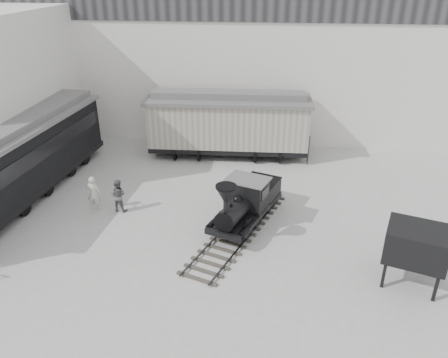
# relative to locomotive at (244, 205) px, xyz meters

# --- Properties ---
(ground) EXTENTS (90.00, 90.00, 0.00)m
(ground) POSITION_rel_locomotive_xyz_m (-0.98, -3.20, -1.07)
(ground) COLOR #9E9E9B
(north_wall) EXTENTS (34.00, 2.51, 11.00)m
(north_wall) POSITION_rel_locomotive_xyz_m (-0.98, 11.79, 4.48)
(north_wall) COLOR silver
(north_wall) RESTS_ON ground
(locomotive) EXTENTS (4.51, 8.31, 2.90)m
(locomotive) POSITION_rel_locomotive_xyz_m (0.00, 0.00, 0.00)
(locomotive) COLOR #3E3731
(locomotive) RESTS_ON ground
(boxcar) EXTENTS (10.34, 3.57, 4.19)m
(boxcar) POSITION_rel_locomotive_xyz_m (-1.65, 8.51, 1.13)
(boxcar) COLOR black
(boxcar) RESTS_ON ground
(passenger_coach) EXTENTS (4.20, 14.74, 3.89)m
(passenger_coach) POSITION_rel_locomotive_xyz_m (-11.81, 1.41, 1.08)
(passenger_coach) COLOR black
(passenger_coach) RESTS_ON ground
(visitor_a) EXTENTS (0.69, 0.47, 1.85)m
(visitor_a) POSITION_rel_locomotive_xyz_m (-7.56, 0.62, -0.14)
(visitor_a) COLOR beige
(visitor_a) RESTS_ON ground
(visitor_b) EXTENTS (0.89, 0.72, 1.70)m
(visitor_b) POSITION_rel_locomotive_xyz_m (-6.34, 0.68, -0.22)
(visitor_b) COLOR #545454
(visitor_b) RESTS_ON ground
(coal_hopper) EXTENTS (2.67, 2.42, 2.41)m
(coal_hopper) POSITION_rel_locomotive_xyz_m (6.67, -3.44, 0.50)
(coal_hopper) COLOR black
(coal_hopper) RESTS_ON ground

